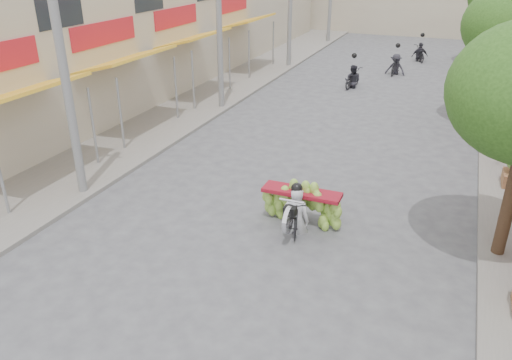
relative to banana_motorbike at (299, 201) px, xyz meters
name	(u,v)px	position (x,y,z in m)	size (l,w,h in m)	color
ground	(203,303)	(-0.82, -3.52, -0.74)	(120.00, 120.00, 0.00)	#525357
sidewalk_left	(219,87)	(-7.82, 11.48, -0.68)	(4.00, 60.00, 0.12)	slate
shophouse_row_left	(116,23)	(-12.80, 10.45, 2.26)	(9.77, 40.00, 6.00)	#B4A88E
utility_pole_near	(61,51)	(-6.22, -0.52, 3.28)	(0.60, 0.24, 8.00)	slate
utility_pole_mid	(219,12)	(-6.22, 8.48, 3.28)	(0.60, 0.24, 8.00)	slate
street_tree_mid	(510,26)	(4.58, 10.48, 3.04)	(3.40, 3.40, 5.25)	#3A2719
banana_motorbike	(299,201)	(0.00, 0.00, 0.00)	(2.20, 1.80, 2.23)	black
bg_motorbike_a	(353,73)	(-1.75, 14.20, -0.01)	(0.86, 1.75, 1.95)	black
bg_motorbike_b	(396,59)	(-0.16, 17.85, 0.09)	(1.10, 1.87, 1.95)	black
bg_motorbike_c	(421,48)	(0.72, 22.06, 0.05)	(1.14, 1.77, 1.95)	black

